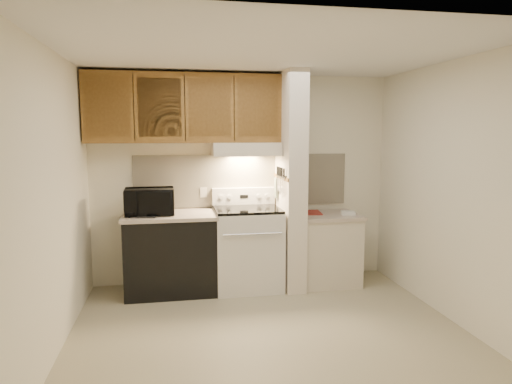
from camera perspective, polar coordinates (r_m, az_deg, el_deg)
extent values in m
plane|color=tan|center=(4.45, 1.44, -16.67)|extent=(3.60, 3.60, 0.00)
plane|color=white|center=(4.11, 1.56, 17.01)|extent=(3.60, 3.60, 0.00)
cube|color=#EFE7CD|center=(5.56, -1.67, 1.62)|extent=(3.60, 2.50, 0.02)
cube|color=#EFE7CD|center=(4.13, -23.79, -1.10)|extent=(0.02, 3.00, 2.50)
cube|color=#EFE7CD|center=(4.80, 23.04, 0.07)|extent=(0.02, 3.00, 2.50)
cube|color=#F4E6C6|center=(5.55, -1.65, 1.46)|extent=(2.60, 0.02, 0.63)
cube|color=silver|center=(5.37, -1.08, -7.17)|extent=(0.76, 0.65, 0.92)
cube|color=black|center=(5.06, -0.50, -7.63)|extent=(0.50, 0.01, 0.30)
cylinder|color=silver|center=(4.97, -0.42, -5.30)|extent=(0.65, 0.02, 0.02)
cube|color=black|center=(5.27, -1.09, -2.17)|extent=(0.74, 0.64, 0.03)
cube|color=silver|center=(5.53, -1.57, -0.50)|extent=(0.76, 0.08, 0.20)
cube|color=black|center=(5.49, -1.50, -0.56)|extent=(0.10, 0.01, 0.04)
cylinder|color=silver|center=(5.45, -4.41, -0.64)|extent=(0.05, 0.02, 0.05)
cylinder|color=silver|center=(5.46, -3.37, -0.61)|extent=(0.05, 0.02, 0.05)
cylinder|color=silver|center=(5.51, 0.35, -0.52)|extent=(0.05, 0.02, 0.05)
cylinder|color=silver|center=(5.53, 1.37, -0.49)|extent=(0.05, 0.02, 0.05)
cube|color=black|center=(5.32, -10.58, -7.72)|extent=(1.00, 0.63, 0.87)
cube|color=#BAA898|center=(5.22, -10.70, -2.89)|extent=(1.04, 0.67, 0.04)
cube|color=black|center=(5.03, -13.50, -3.06)|extent=(0.20, 0.11, 0.01)
cylinder|color=#226756|center=(5.12, -14.65, -2.35)|extent=(0.10, 0.10, 0.11)
cube|color=beige|center=(5.50, -6.57, -0.06)|extent=(0.08, 0.01, 0.12)
imported|color=black|center=(5.18, -13.18, -1.17)|extent=(0.54, 0.37, 0.29)
cube|color=beige|center=(5.32, 4.33, 1.34)|extent=(0.22, 0.70, 2.50)
cube|color=brown|center=(5.29, 3.12, 1.85)|extent=(0.01, 0.70, 0.04)
cube|color=black|center=(5.24, 3.19, 2.02)|extent=(0.02, 0.42, 0.04)
cube|color=silver|center=(5.10, 3.44, 0.74)|extent=(0.01, 0.03, 0.16)
cylinder|color=black|center=(5.06, 3.52, 2.39)|extent=(0.02, 0.02, 0.10)
cube|color=silver|center=(5.18, 3.24, 0.72)|extent=(0.01, 0.04, 0.18)
cylinder|color=black|center=(5.17, 3.23, 2.50)|extent=(0.02, 0.02, 0.10)
cube|color=silver|center=(5.26, 3.04, 0.72)|extent=(0.01, 0.04, 0.20)
cylinder|color=black|center=(5.24, 3.05, 2.56)|extent=(0.02, 0.02, 0.10)
cube|color=silver|center=(5.32, 2.86, 1.02)|extent=(0.01, 0.04, 0.16)
cylinder|color=black|center=(5.31, 2.87, 2.63)|extent=(0.02, 0.02, 0.10)
cube|color=silver|center=(5.40, 2.67, 1.01)|extent=(0.01, 0.04, 0.18)
cylinder|color=black|center=(5.38, 2.70, 2.70)|extent=(0.02, 0.02, 0.10)
cube|color=slate|center=(5.47, 2.54, 0.52)|extent=(0.03, 0.10, 0.24)
cube|color=beige|center=(5.61, 8.83, -7.19)|extent=(0.70, 0.60, 0.81)
cube|color=#BAA898|center=(5.52, 8.92, -2.92)|extent=(0.74, 0.64, 0.04)
cube|color=maroon|center=(5.55, 6.83, -2.55)|extent=(0.28, 0.36, 0.01)
cube|color=white|center=(5.50, 11.44, -2.59)|extent=(0.18, 0.14, 0.04)
cube|color=beige|center=(5.32, -1.33, 5.40)|extent=(0.78, 0.44, 0.15)
cube|color=beige|center=(5.11, -0.96, 4.81)|extent=(0.78, 0.04, 0.06)
cube|color=brown|center=(5.30, -8.93, 10.28)|extent=(2.18, 0.33, 0.77)
cube|color=brown|center=(5.18, -18.09, 10.07)|extent=(0.46, 0.01, 0.63)
cube|color=black|center=(5.16, -15.04, 10.20)|extent=(0.01, 0.01, 0.73)
cube|color=brown|center=(5.14, -11.97, 10.30)|extent=(0.46, 0.01, 0.63)
cube|color=black|center=(5.14, -8.88, 10.37)|extent=(0.01, 0.01, 0.73)
cube|color=brown|center=(5.16, -5.80, 10.41)|extent=(0.46, 0.01, 0.63)
cube|color=black|center=(5.19, -2.75, 10.43)|extent=(0.01, 0.01, 0.73)
cube|color=brown|center=(5.23, 0.26, 10.41)|extent=(0.46, 0.01, 0.63)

